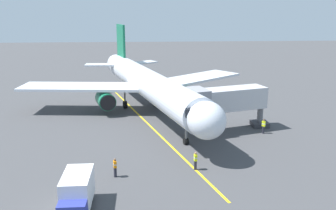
{
  "coord_description": "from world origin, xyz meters",
  "views": [
    {
      "loc": [
        -0.31,
        51.01,
        14.07
      ],
      "look_at": [
        -3.3,
        9.85,
        3.0
      ],
      "focal_mm": 38.34,
      "sensor_mm": 36.0,
      "label": 1
    }
  ],
  "objects_px": {
    "ground_crew_wing_walker": "(195,161)",
    "ground_crew_loader": "(115,167)",
    "jet_bridge": "(220,101)",
    "box_truck_near_nose": "(77,193)",
    "airplane": "(147,84)",
    "ground_crew_marshaller": "(264,126)"
  },
  "relations": [
    {
      "from": "airplane",
      "to": "ground_crew_marshaller",
      "type": "xyz_separation_m",
      "value": [
        -13.31,
        10.38,
        -3.12
      ]
    },
    {
      "from": "ground_crew_wing_walker",
      "to": "ground_crew_loader",
      "type": "distance_m",
      "value": 7.18
    },
    {
      "from": "jet_bridge",
      "to": "ground_crew_wing_walker",
      "type": "height_order",
      "value": "jet_bridge"
    },
    {
      "from": "ground_crew_marshaller",
      "to": "box_truck_near_nose",
      "type": "xyz_separation_m",
      "value": [
        18.81,
        15.2,
        0.5
      ]
    },
    {
      "from": "airplane",
      "to": "ground_crew_marshaller",
      "type": "relative_size",
      "value": 23.14
    },
    {
      "from": "jet_bridge",
      "to": "ground_crew_loader",
      "type": "height_order",
      "value": "jet_bridge"
    },
    {
      "from": "ground_crew_wing_walker",
      "to": "airplane",
      "type": "bearing_deg",
      "value": -78.53
    },
    {
      "from": "ground_crew_wing_walker",
      "to": "ground_crew_loader",
      "type": "height_order",
      "value": "same"
    },
    {
      "from": "airplane",
      "to": "jet_bridge",
      "type": "bearing_deg",
      "value": 131.78
    },
    {
      "from": "ground_crew_wing_walker",
      "to": "box_truck_near_nose",
      "type": "xyz_separation_m",
      "value": [
        9.46,
        6.05,
        0.5
      ]
    },
    {
      "from": "airplane",
      "to": "jet_bridge",
      "type": "height_order",
      "value": "airplane"
    },
    {
      "from": "airplane",
      "to": "box_truck_near_nose",
      "type": "bearing_deg",
      "value": 77.88
    },
    {
      "from": "jet_bridge",
      "to": "ground_crew_loader",
      "type": "xyz_separation_m",
      "value": [
        11.48,
        11.14,
        -2.88
      ]
    },
    {
      "from": "airplane",
      "to": "ground_crew_loader",
      "type": "height_order",
      "value": "airplane"
    },
    {
      "from": "jet_bridge",
      "to": "ground_crew_marshaller",
      "type": "relative_size",
      "value": 6.68
    },
    {
      "from": "jet_bridge",
      "to": "airplane",
      "type": "bearing_deg",
      "value": -48.22
    },
    {
      "from": "jet_bridge",
      "to": "box_truck_near_nose",
      "type": "relative_size",
      "value": 2.48
    },
    {
      "from": "airplane",
      "to": "box_truck_near_nose",
      "type": "xyz_separation_m",
      "value": [
        5.5,
        25.58,
        -2.62
      ]
    },
    {
      "from": "ground_crew_marshaller",
      "to": "box_truck_near_nose",
      "type": "bearing_deg",
      "value": 38.94
    },
    {
      "from": "ground_crew_marshaller",
      "to": "ground_crew_loader",
      "type": "height_order",
      "value": "same"
    },
    {
      "from": "ground_crew_loader",
      "to": "box_truck_near_nose",
      "type": "height_order",
      "value": "box_truck_near_nose"
    },
    {
      "from": "ground_crew_loader",
      "to": "airplane",
      "type": "bearing_deg",
      "value": -98.76
    }
  ]
}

